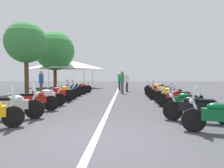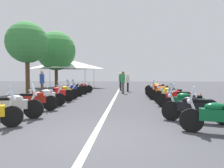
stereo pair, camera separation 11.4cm
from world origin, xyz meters
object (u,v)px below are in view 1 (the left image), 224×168
motorcycle_left_row_3 (43,97)px  motorcycle_right_row_3 (178,98)px  motorcycle_left_row_7 (74,88)px  traffic_cone_1 (200,98)px  motorcycle_left_row_4 (55,94)px  motorcycle_right_row_5 (165,92)px  motorcycle_left_row_5 (62,92)px  motorcycle_right_row_7 (160,89)px  motorcycle_right_row_0 (224,116)px  bystander_1 (127,81)px  roadside_tree_0 (55,51)px  roadside_tree_1 (26,43)px  event_tent (64,64)px  motorcycle_left_row_8 (80,87)px  motorcycle_left_row_2 (33,100)px  motorcycle_right_row_6 (160,90)px  motorcycle_left_row_1 (11,106)px  motorcycle_left_row_6 (69,90)px  bystander_0 (41,81)px  bystander_2 (122,80)px  motorcycle_right_row_8 (157,88)px  bystander_3 (119,80)px  motorcycle_right_row_2 (189,102)px  motorcycle_right_row_4 (172,95)px  motorcycle_right_row_1 (197,108)px

motorcycle_left_row_3 → motorcycle_right_row_3: size_ratio=1.08×
motorcycle_left_row_7 → traffic_cone_1: motorcycle_left_row_7 is taller
motorcycle_left_row_4 → motorcycle_right_row_5: bearing=-17.1°
motorcycle_left_row_5 → motorcycle_right_row_7: (3.03, -6.24, -0.01)m
motorcycle_right_row_0 → bystander_1: size_ratio=1.32×
motorcycle_left_row_4 → bystander_1: 8.27m
motorcycle_right_row_5 → roadside_tree_0: 12.90m
roadside_tree_1 → event_tent: 7.47m
motorcycle_left_row_8 → bystander_1: size_ratio=1.16×
motorcycle_left_row_3 → event_tent: bearing=83.4°
motorcycle_left_row_3 → event_tent: 14.11m
motorcycle_left_row_2 → event_tent: (14.98, 3.10, 2.20)m
motorcycle_right_row_6 → traffic_cone_1: motorcycle_right_row_6 is taller
motorcycle_left_row_2 → motorcycle_left_row_5: motorcycle_left_row_5 is taller
motorcycle_left_row_5 → event_tent: event_tent is taller
motorcycle_left_row_1 → motorcycle_right_row_3: 6.78m
traffic_cone_1 → event_tent: bearing=40.6°
motorcycle_left_row_3 → motorcycle_left_row_6: 4.30m
roadside_tree_1 → motorcycle_left_row_4: bearing=-141.8°
motorcycle_right_row_5 → bystander_0: 8.35m
traffic_cone_1 → event_tent: size_ratio=0.10×
bystander_2 → event_tent: (6.74, 6.56, 1.61)m
motorcycle_left_row_2 → motorcycle_left_row_8: bearing=69.5°
motorcycle_left_row_6 → roadside_tree_1: size_ratio=0.34×
motorcycle_right_row_8 → bystander_3: (3.30, 3.02, 0.53)m
traffic_cone_1 → motorcycle_left_row_5: bearing=78.5°
event_tent → motorcycle_left_row_4: bearing=-166.0°
motorcycle_left_row_6 → motorcycle_right_row_2: size_ratio=0.97×
motorcycle_left_row_4 → roadside_tree_1: size_ratio=0.35×
motorcycle_right_row_4 → traffic_cone_1: bearing=-161.7°
motorcycle_right_row_0 → motorcycle_right_row_1: 1.35m
motorcycle_left_row_8 → traffic_cone_1: bearing=-67.6°
motorcycle_left_row_1 → motorcycle_right_row_4: size_ratio=1.12×
motorcycle_right_row_8 → roadside_tree_1: 10.67m
motorcycle_right_row_6 → traffic_cone_1: size_ratio=3.22×
motorcycle_right_row_4 → motorcycle_right_row_6: bearing=-65.6°
bystander_1 → roadside_tree_1: bearing=-167.6°
motorcycle_right_row_5 → motorcycle_right_row_6: motorcycle_right_row_5 is taller
roadside_tree_0 → traffic_cone_1: bearing=-132.6°
motorcycle_left_row_3 → motorcycle_right_row_0: bearing=-52.9°
bystander_2 → motorcycle_left_row_8: bearing=151.2°
motorcycle_left_row_2 → motorcycle_left_row_4: 2.77m
motorcycle_left_row_7 → traffic_cone_1: size_ratio=3.34×
motorcycle_right_row_8 → roadside_tree_0: bearing=-0.9°
motorcycle_right_row_0 → traffic_cone_1: size_ratio=3.34×
motorcycle_left_row_8 → motorcycle_right_row_5: 7.41m
bystander_1 → motorcycle_left_row_8: bearing=-164.4°
motorcycle_left_row_1 → motorcycle_right_row_7: (8.76, -6.24, -0.02)m
motorcycle_left_row_1 → motorcycle_right_row_8: motorcycle_left_row_1 is taller
bystander_2 → motorcycle_left_row_4: bearing=-144.4°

